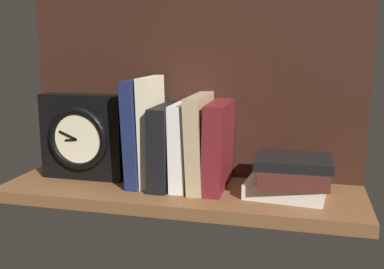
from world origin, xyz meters
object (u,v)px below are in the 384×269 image
book_cream_twain (152,131)px  book_white_catcher (185,144)px  book_tan_shortstories (201,141)px  framed_clock (83,137)px  book_navy_bierce (140,131)px  book_maroon_dawkins (218,145)px  book_black_skeptic (167,145)px  book_stack_side (290,176)px

book_cream_twain → book_white_catcher: 7.70cm
book_tan_shortstories → framed_clock: size_ratio=1.03×
book_navy_bierce → book_tan_shortstories: bearing=0.0°
book_cream_twain → book_maroon_dawkins: bearing=0.0°
book_white_catcher → framed_clock: (-23.30, -0.64, 0.57)cm
book_cream_twain → book_black_skeptic: (3.37, 0.00, -2.93)cm
book_cream_twain → book_white_catcher: (7.25, 0.00, -2.61)cm
book_black_skeptic → framed_clock: framed_clock is taller
book_navy_bierce → book_maroon_dawkins: size_ratio=1.24×
book_navy_bierce → book_white_catcher: book_navy_bierce is taller
framed_clock → book_stack_side: 45.71cm
book_white_catcher → book_black_skeptic: bearing=180.0°
book_cream_twain → framed_clock: 16.20cm
book_cream_twain → book_tan_shortstories: (10.73, 0.00, -1.77)cm
book_navy_bierce → framed_clock: book_navy_bierce is taller
book_navy_bierce → book_cream_twain: size_ratio=0.98×
book_maroon_dawkins → book_tan_shortstories: bearing=180.0°
book_black_skeptic → book_stack_side: book_black_skeptic is taller
book_maroon_dawkins → book_stack_side: book_maroon_dawkins is taller
book_navy_bierce → book_cream_twain: book_cream_twain is taller
book_navy_bierce → book_stack_side: size_ratio=1.33×
book_cream_twain → book_tan_shortstories: 10.88cm
book_black_skeptic → book_cream_twain: bearing=180.0°
book_cream_twain → book_white_catcher: book_cream_twain is taller
book_tan_shortstories → framed_clock: (-26.79, -0.64, -0.26)cm
book_cream_twain → framed_clock: book_cream_twain is taller
book_cream_twain → book_stack_side: 30.31cm
book_black_skeptic → book_stack_side: bearing=-4.0°
book_tan_shortstories → book_stack_side: size_ratio=1.15×
book_black_skeptic → framed_clock: size_ratio=0.91×
book_black_skeptic → book_maroon_dawkins: bearing=0.0°
book_navy_bierce → book_stack_side: (32.08, -1.83, -7.19)cm
book_navy_bierce → book_maroon_dawkins: bearing=0.0°
book_cream_twain → framed_clock: bearing=-177.7°
book_cream_twain → book_black_skeptic: book_cream_twain is taller
book_cream_twain → book_maroon_dawkins: (14.54, 0.00, -2.45)cm
book_cream_twain → book_stack_side: size_ratio=1.36×
book_black_skeptic → book_white_catcher: (3.88, 0.00, 0.32)cm
book_navy_bierce → framed_clock: bearing=-177.2°
book_black_skeptic → book_stack_side: size_ratio=1.02×
book_white_catcher → book_stack_side: (22.07, -1.83, -4.85)cm
book_navy_bierce → book_white_catcher: 10.28cm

